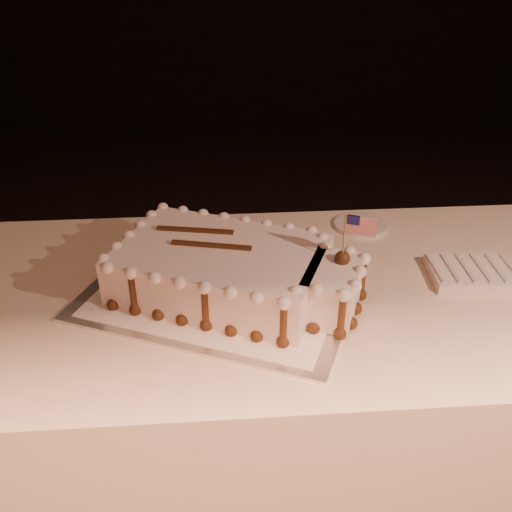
{
  "coord_description": "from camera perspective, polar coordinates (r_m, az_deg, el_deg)",
  "views": [
    {
      "loc": [
        -0.39,
        -0.51,
        1.5
      ],
      "look_at": [
        -0.3,
        0.6,
        0.84
      ],
      "focal_mm": 40.0,
      "sensor_mm": 36.0,
      "label": 1
    }
  ],
  "objects": [
    {
      "name": "banquet_table",
      "position": [
        1.63,
        11.02,
        -13.83
      ],
      "size": [
        2.4,
        0.8,
        0.75
      ],
      "primitive_type": "cube",
      "color": "beige",
      "rests_on": "ground"
    },
    {
      "name": "napkin_stack",
      "position": [
        1.47,
        20.83,
        -1.64
      ],
      "size": [
        0.21,
        0.16,
        0.03
      ],
      "color": "white",
      "rests_on": "banquet_table"
    },
    {
      "name": "side_plate",
      "position": [
        1.64,
        10.42,
        3.06
      ],
      "size": [
        0.15,
        0.15,
        0.01
      ],
      "primitive_type": "cylinder",
      "color": "silver",
      "rests_on": "banquet_table"
    },
    {
      "name": "cake_board",
      "position": [
        1.34,
        -3.43,
        -3.45
      ],
      "size": [
        0.73,
        0.65,
        0.01
      ],
      "primitive_type": "cube",
      "rotation": [
        0.0,
        0.0,
        -0.41
      ],
      "color": "silver",
      "rests_on": "banquet_table"
    },
    {
      "name": "sheet_cake",
      "position": [
        1.29,
        -2.2,
        -1.51
      ],
      "size": [
        0.6,
        0.47,
        0.23
      ],
      "color": "white",
      "rests_on": "doily"
    },
    {
      "name": "doily",
      "position": [
        1.33,
        -3.44,
        -3.27
      ],
      "size": [
        0.66,
        0.59,
        0.0
      ],
      "primitive_type": "cube",
      "rotation": [
        0.0,
        0.0,
        -0.41
      ],
      "color": "white",
      "rests_on": "cake_board"
    }
  ]
}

